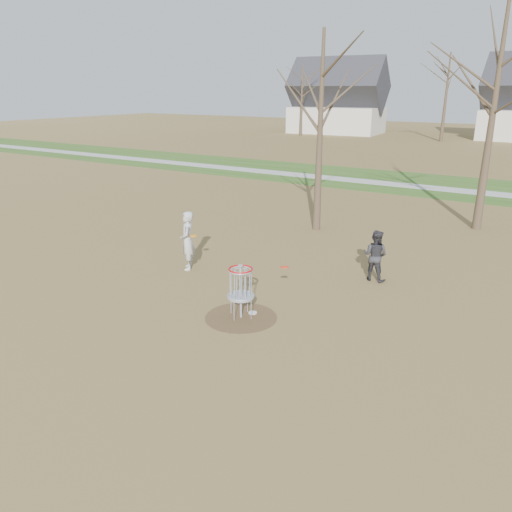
# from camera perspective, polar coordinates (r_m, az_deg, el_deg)

# --- Properties ---
(ground) EXTENTS (160.00, 160.00, 0.00)m
(ground) POSITION_cam_1_polar(r_m,az_deg,el_deg) (12.51, -1.72, -7.04)
(ground) COLOR brown
(ground) RESTS_ON ground
(green_band) EXTENTS (160.00, 8.00, 0.01)m
(green_band) POSITION_cam_1_polar(r_m,az_deg,el_deg) (31.47, 20.21, 7.56)
(green_band) COLOR #2D5119
(green_band) RESTS_ON ground
(footpath) EXTENTS (160.00, 1.50, 0.01)m
(footpath) POSITION_cam_1_polar(r_m,az_deg,el_deg) (30.50, 19.80, 7.31)
(footpath) COLOR #9E9E99
(footpath) RESTS_ON green_band
(dirt_circle) EXTENTS (1.80, 1.80, 0.01)m
(dirt_circle) POSITION_cam_1_polar(r_m,az_deg,el_deg) (12.50, -1.72, -7.02)
(dirt_circle) COLOR #47331E
(dirt_circle) RESTS_ON ground
(player_standing) EXTENTS (0.76, 0.80, 1.84)m
(player_standing) POSITION_cam_1_polar(r_m,az_deg,el_deg) (15.64, -7.85, 1.74)
(player_standing) COLOR #BBBBBB
(player_standing) RESTS_ON ground
(player_throwing) EXTENTS (0.78, 0.62, 1.53)m
(player_throwing) POSITION_cam_1_polar(r_m,az_deg,el_deg) (15.03, 13.46, 0.07)
(player_throwing) COLOR #2D2C31
(player_throwing) RESTS_ON ground
(disc_grounded) EXTENTS (0.22, 0.22, 0.02)m
(disc_grounded) POSITION_cam_1_polar(r_m,az_deg,el_deg) (12.71, -0.38, -6.50)
(disc_grounded) COLOR silver
(disc_grounded) RESTS_ON dirt_circle
(discs_in_play) EXTENTS (3.80, 0.97, 0.14)m
(discs_in_play) POSITION_cam_1_polar(r_m,az_deg,el_deg) (13.89, -2.16, 0.59)
(discs_in_play) COLOR #F9250D
(discs_in_play) RESTS_ON ground
(disc_golf_basket) EXTENTS (0.64, 0.64, 1.35)m
(disc_golf_basket) POSITION_cam_1_polar(r_m,az_deg,el_deg) (12.14, -1.76, -3.14)
(disc_golf_basket) COLOR #9EA3AD
(disc_golf_basket) RESTS_ON ground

